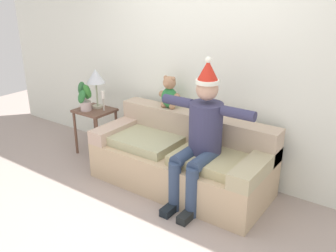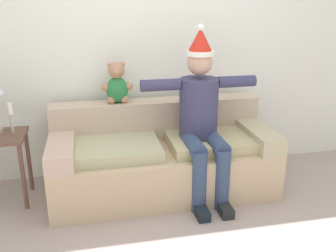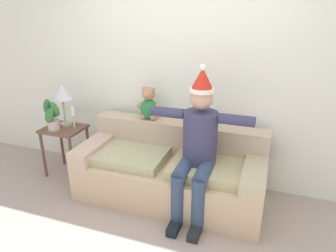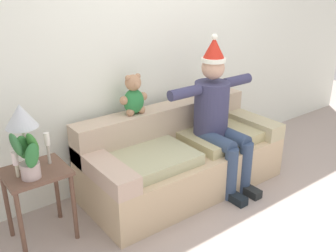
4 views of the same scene
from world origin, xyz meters
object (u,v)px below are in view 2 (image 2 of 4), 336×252
(teddy_bear, at_px, (117,84))
(candle_short, at_px, (10,114))
(couch, at_px, (162,157))
(person_seated, at_px, (202,114))

(teddy_bear, distance_m, candle_short, 0.94)
(couch, xyz_separation_m, person_seated, (0.32, -0.16, 0.44))
(couch, distance_m, candle_short, 1.36)
(person_seated, distance_m, teddy_bear, 0.82)
(couch, distance_m, person_seated, 0.57)
(person_seated, xyz_separation_m, teddy_bear, (-0.68, 0.42, 0.20))
(person_seated, height_order, candle_short, person_seated)
(person_seated, xyz_separation_m, candle_short, (-1.59, 0.24, 0.03))
(couch, xyz_separation_m, teddy_bear, (-0.36, 0.26, 0.64))
(person_seated, bearing_deg, candle_short, 171.31)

